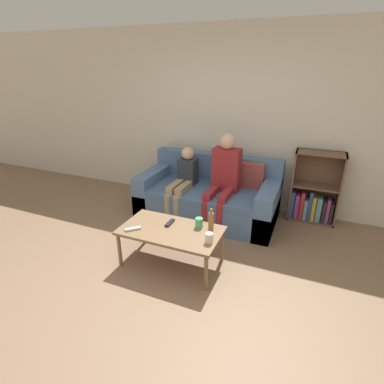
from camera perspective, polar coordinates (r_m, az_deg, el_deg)
name	(u,v)px	position (r m, az deg, el deg)	size (l,w,h in m)	color
ground_plane	(158,298)	(3.06, -6.51, -19.44)	(22.00, 22.00, 0.00)	#84664C
wall_back	(233,121)	(4.57, 7.91, 13.34)	(12.00, 0.06, 2.60)	beige
couch	(209,197)	(4.35, 3.27, -1.02)	(1.94, 0.98, 0.83)	#4C6B93
bookshelf	(313,196)	(4.53, 22.11, -0.67)	(0.63, 0.28, 1.00)	brown
coffee_table	(171,233)	(3.26, -4.02, -7.72)	(1.08, 0.60, 0.43)	brown
person_adult	(224,173)	(4.05, 6.17, 3.56)	(0.38, 0.67, 1.24)	maroon
person_child	(184,179)	(4.24, -1.61, 2.54)	(0.25, 0.66, 0.99)	#9E8966
cup_near	(209,238)	(2.99, 3.30, -8.71)	(0.08, 0.08, 0.10)	silver
cup_far	(199,223)	(3.25, 1.35, -5.86)	(0.08, 0.08, 0.11)	#4CB77A
tv_remote_0	(170,223)	(3.34, -4.24, -5.88)	(0.05, 0.17, 0.02)	black
tv_remote_1	(133,229)	(3.28, -11.19, -6.91)	(0.16, 0.15, 0.02)	#B7B7BC
bottle	(211,221)	(3.17, 3.65, -5.59)	(0.06, 0.06, 0.25)	olive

